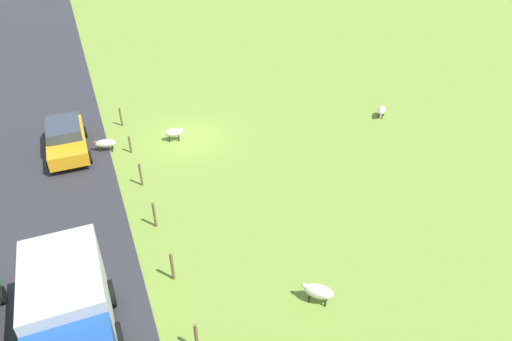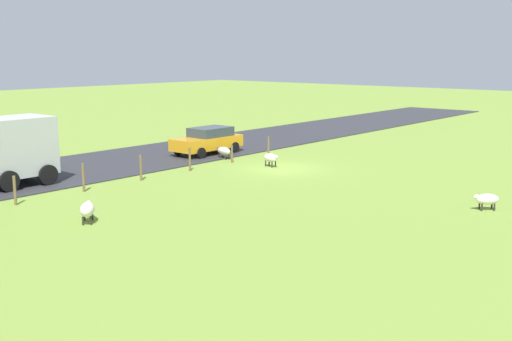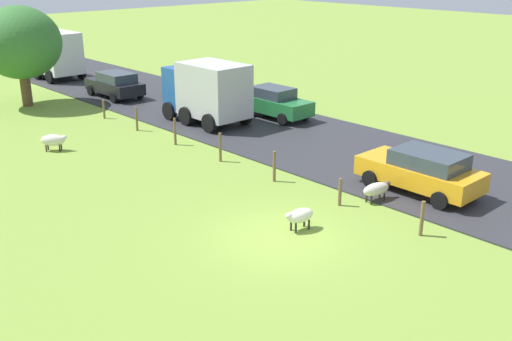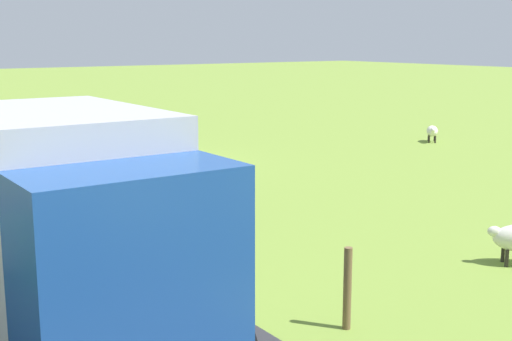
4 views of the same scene
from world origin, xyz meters
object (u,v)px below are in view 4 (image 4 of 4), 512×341
object	(u,v)px
sheep_3	(123,152)
sheep_1	(2,164)
truck_0	(72,227)
sheep_0	(432,131)

from	to	relation	value
sheep_3	sheep_1	bearing A→B (deg)	-3.67
sheep_1	truck_0	bearing A→B (deg)	79.73
sheep_0	sheep_1	size ratio (longest dim) A/B	0.76
sheep_3	truck_0	size ratio (longest dim) A/B	0.23
sheep_3	sheep_0	bearing A→B (deg)	171.18
sheep_0	sheep_3	size ratio (longest dim) A/B	0.87
truck_0	sheep_0	bearing A→B (deg)	-151.02
sheep_0	sheep_1	distance (m)	16.62
sheep_0	sheep_1	world-z (taller)	sheep_1
sheep_1	sheep_3	bearing A→B (deg)	176.33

